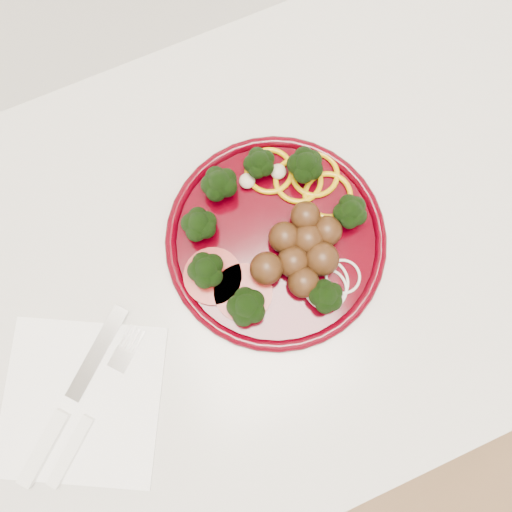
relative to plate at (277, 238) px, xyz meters
name	(u,v)px	position (x,y,z in m)	size (l,w,h in m)	color
counter	(253,300)	(-0.03, 0.00, -0.47)	(2.40, 0.60, 0.90)	silver
plate	(277,238)	(0.00, 0.00, 0.00)	(0.26, 0.26, 0.05)	#3E0008
napkin	(82,401)	(-0.28, -0.08, -0.02)	(0.18, 0.18, 0.00)	white
knife	(61,417)	(-0.30, -0.09, -0.01)	(0.17, 0.15, 0.01)	silver
fork	(82,432)	(-0.29, -0.11, -0.01)	(0.15, 0.13, 0.01)	white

